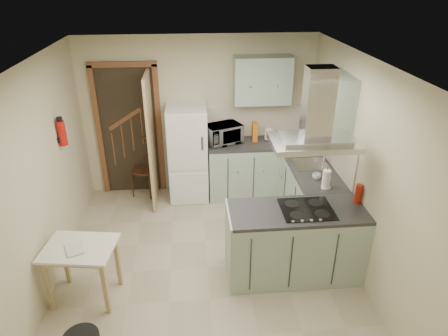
{
  "coord_description": "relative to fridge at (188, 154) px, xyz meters",
  "views": [
    {
      "loc": [
        -0.14,
        -3.89,
        3.33
      ],
      "look_at": [
        0.25,
        0.45,
        1.15
      ],
      "focal_mm": 32.0,
      "sensor_mm": 36.0,
      "label": 1
    }
  ],
  "objects": [
    {
      "name": "floor",
      "position": [
        0.2,
        -1.8,
        -0.75
      ],
      "size": [
        4.2,
        4.2,
        0.0
      ],
      "primitive_type": "plane",
      "color": "tan",
      "rests_on": "ground"
    },
    {
      "name": "ceiling",
      "position": [
        0.2,
        -1.8,
        1.75
      ],
      "size": [
        4.2,
        4.2,
        0.0
      ],
      "primitive_type": "plane",
      "rotation": [
        3.14,
        0.0,
        0.0
      ],
      "color": "silver",
      "rests_on": "back_wall"
    },
    {
      "name": "back_wall",
      "position": [
        0.2,
        0.3,
        0.5
      ],
      "size": [
        3.6,
        0.0,
        3.6
      ],
      "primitive_type": "plane",
      "rotation": [
        1.57,
        0.0,
        0.0
      ],
      "color": "beige",
      "rests_on": "floor"
    },
    {
      "name": "left_wall",
      "position": [
        -1.6,
        -1.8,
        0.5
      ],
      "size": [
        0.0,
        4.2,
        4.2
      ],
      "primitive_type": "plane",
      "rotation": [
        1.57,
        0.0,
        1.57
      ],
      "color": "beige",
      "rests_on": "floor"
    },
    {
      "name": "right_wall",
      "position": [
        2.0,
        -1.8,
        0.5
      ],
      "size": [
        0.0,
        4.2,
        4.2
      ],
      "primitive_type": "plane",
      "rotation": [
        1.57,
        0.0,
        -1.57
      ],
      "color": "beige",
      "rests_on": "floor"
    },
    {
      "name": "doorway",
      "position": [
        -0.9,
        0.27,
        0.3
      ],
      "size": [
        1.1,
        0.12,
        2.1
      ],
      "primitive_type": "cube",
      "color": "brown",
      "rests_on": "floor"
    },
    {
      "name": "fridge",
      "position": [
        0.0,
        0.0,
        0.0
      ],
      "size": [
        0.6,
        0.6,
        1.5
      ],
      "primitive_type": "cube",
      "color": "white",
      "rests_on": "floor"
    },
    {
      "name": "counter_back",
      "position": [
        0.86,
        0.0,
        -0.3
      ],
      "size": [
        1.08,
        0.6,
        0.9
      ],
      "primitive_type": "cube",
      "color": "#9EB2A0",
      "rests_on": "floor"
    },
    {
      "name": "counter_right",
      "position": [
        1.7,
        -0.68,
        -0.3
      ],
      "size": [
        0.6,
        1.95,
        0.9
      ],
      "primitive_type": "cube",
      "color": "#9EB2A0",
      "rests_on": "floor"
    },
    {
      "name": "splashback",
      "position": [
        1.16,
        0.29,
        0.4
      ],
      "size": [
        1.68,
        0.02,
        0.5
      ],
      "primitive_type": "cube",
      "color": "beige",
      "rests_on": "counter_back"
    },
    {
      "name": "wall_cabinet_back",
      "position": [
        1.15,
        0.12,
        1.1
      ],
      "size": [
        0.85,
        0.35,
        0.7
      ],
      "primitive_type": "cube",
      "color": "#9EB2A0",
      "rests_on": "back_wall"
    },
    {
      "name": "wall_cabinet_right",
      "position": [
        1.82,
        -0.95,
        1.1
      ],
      "size": [
        0.35,
        0.9,
        0.7
      ],
      "primitive_type": "cube",
      "color": "#9EB2A0",
      "rests_on": "right_wall"
    },
    {
      "name": "peninsula",
      "position": [
        1.22,
        -1.98,
        -0.3
      ],
      "size": [
        1.55,
        0.65,
        0.9
      ],
      "primitive_type": "cube",
      "color": "#9EB2A0",
      "rests_on": "floor"
    },
    {
      "name": "hob",
      "position": [
        1.32,
        -1.98,
        0.16
      ],
      "size": [
        0.58,
        0.5,
        0.01
      ],
      "primitive_type": "cube",
      "color": "black",
      "rests_on": "peninsula"
    },
    {
      "name": "extractor_hood",
      "position": [
        1.32,
        -1.98,
        0.97
      ],
      "size": [
        0.9,
        0.55,
        0.1
      ],
      "primitive_type": "cube",
      "color": "silver",
      "rests_on": "ceiling"
    },
    {
      "name": "sink",
      "position": [
        1.7,
        -0.85,
        0.16
      ],
      "size": [
        0.45,
        0.4,
        0.01
      ],
      "primitive_type": "cube",
      "color": "silver",
      "rests_on": "counter_right"
    },
    {
      "name": "fire_extinguisher",
      "position": [
        -1.54,
        -0.9,
        0.75
      ],
      "size": [
        0.1,
        0.1,
        0.32
      ],
      "primitive_type": "cylinder",
      "color": "#B2140F",
      "rests_on": "left_wall"
    },
    {
      "name": "drop_leaf_table",
      "position": [
        -1.17,
        -2.17,
        -0.4
      ],
      "size": [
        0.81,
        0.66,
        0.69
      ],
      "primitive_type": "cube",
      "rotation": [
        0.0,
        0.0,
        -0.15
      ],
      "color": "tan",
      "rests_on": "floor"
    },
    {
      "name": "bentwood_chair",
      "position": [
        -0.71,
        0.12,
        -0.32
      ],
      "size": [
        0.49,
        0.49,
        0.87
      ],
      "primitive_type": "cube",
      "rotation": [
        0.0,
        0.0,
        -0.35
      ],
      "color": "#4D2019",
      "rests_on": "floor"
    },
    {
      "name": "microwave",
      "position": [
        0.56,
        0.03,
        0.3
      ],
      "size": [
        0.64,
        0.55,
        0.3
      ],
      "primitive_type": "imported",
      "rotation": [
        0.0,
        0.0,
        0.42
      ],
      "color": "black",
      "rests_on": "counter_back"
    },
    {
      "name": "kettle",
      "position": [
        1.29,
        0.08,
        0.25
      ],
      "size": [
        0.18,
        0.18,
        0.2
      ],
      "primitive_type": "cylinder",
      "rotation": [
        0.0,
        0.0,
        0.42
      ],
      "color": "white",
      "rests_on": "counter_back"
    },
    {
      "name": "cereal_box",
      "position": [
        1.06,
        0.11,
        0.29
      ],
      "size": [
        0.09,
        0.19,
        0.29
      ],
      "primitive_type": "cube",
      "rotation": [
        0.0,
        0.0,
        -0.05
      ],
      "color": "orange",
      "rests_on": "counter_back"
    },
    {
      "name": "soap_bottle",
      "position": [
        1.87,
        -0.54,
        0.23
      ],
      "size": [
        0.08,
        0.08,
        0.16
      ],
      "primitive_type": "imported",
      "rotation": [
        0.0,
        0.0,
        0.15
      ],
      "color": "#B5B5C1",
      "rests_on": "counter_right"
    },
    {
      "name": "paper_towel",
      "position": [
        1.69,
        -1.51,
        0.28
      ],
      "size": [
        0.11,
        0.11,
        0.25
      ],
      "primitive_type": "cylinder",
      "rotation": [
        0.0,
        0.0,
        -0.18
      ],
      "color": "white",
      "rests_on": "counter_right"
    },
    {
      "name": "cup",
      "position": [
        1.65,
        -1.28,
        0.19
      ],
      "size": [
        0.14,
        0.14,
        0.08
      ],
      "primitive_type": "imported",
      "rotation": [
        0.0,
        0.0,
        0.42
      ],
      "color": "white",
      "rests_on": "counter_right"
    },
    {
      "name": "red_bottle",
      "position": [
        1.95,
        -1.88,
        0.26
      ],
      "size": [
        0.08,
        0.08,
        0.23
      ],
      "primitive_type": "cylinder",
      "rotation": [
        0.0,
        0.0,
        0.03
      ],
      "color": "#A21D0D",
      "rests_on": "peninsula"
    },
    {
      "name": "book",
      "position": [
        -1.28,
        -2.24,
        -0.01
      ],
      "size": [
        0.25,
        0.28,
        0.1
      ],
      "primitive_type": "imported",
      "rotation": [
        0.0,
        0.0,
        0.41
      ],
      "color": "maroon",
      "rests_on": "drop_leaf_table"
    }
  ]
}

